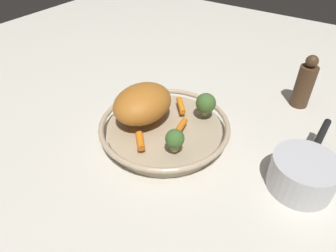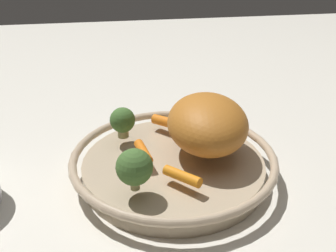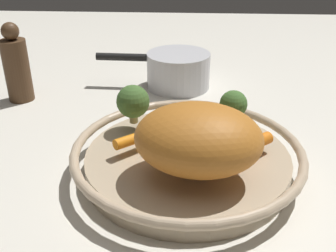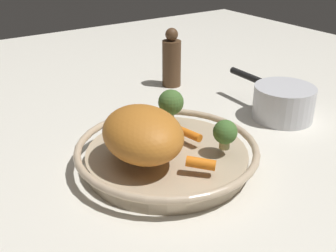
% 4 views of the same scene
% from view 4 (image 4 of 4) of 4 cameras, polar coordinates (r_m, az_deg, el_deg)
% --- Properties ---
extents(ground_plane, '(2.22, 2.22, 0.00)m').
position_cam_4_polar(ground_plane, '(0.76, -0.16, -5.47)').
color(ground_plane, silver).
extents(serving_bowl, '(0.33, 0.33, 0.04)m').
position_cam_4_polar(serving_bowl, '(0.75, -0.16, -3.93)').
color(serving_bowl, tan).
rests_on(serving_bowl, ground_plane).
extents(roast_chicken_piece, '(0.14, 0.17, 0.08)m').
position_cam_4_polar(roast_chicken_piece, '(0.68, -3.50, -1.08)').
color(roast_chicken_piece, '#B96C25').
rests_on(roast_chicken_piece, serving_bowl).
extents(baby_carrot_back, '(0.02, 0.06, 0.02)m').
position_cam_4_polar(baby_carrot_back, '(0.76, 2.93, -1.12)').
color(baby_carrot_back, orange).
rests_on(baby_carrot_back, serving_bowl).
extents(baby_carrot_near_rim, '(0.05, 0.06, 0.02)m').
position_cam_4_polar(baby_carrot_near_rim, '(0.79, -3.49, 0.09)').
color(baby_carrot_near_rim, orange).
rests_on(baby_carrot_near_rim, serving_bowl).
extents(baby_carrot_center, '(0.05, 0.05, 0.02)m').
position_cam_4_polar(baby_carrot_center, '(0.67, 4.81, -5.03)').
color(baby_carrot_center, orange).
rests_on(baby_carrot_center, serving_bowl).
extents(broccoli_floret_large, '(0.05, 0.05, 0.06)m').
position_cam_4_polar(broccoli_floret_large, '(0.82, 0.41, 3.25)').
color(broccoli_floret_large, tan).
rests_on(broccoli_floret_large, serving_bowl).
extents(broccoli_floret_small, '(0.04, 0.04, 0.05)m').
position_cam_4_polar(broccoli_floret_small, '(0.72, 7.85, -0.92)').
color(broccoli_floret_small, tan).
rests_on(broccoli_floret_small, serving_bowl).
extents(pepper_mill, '(0.05, 0.05, 0.16)m').
position_cam_4_polar(pepper_mill, '(1.11, 0.50, 8.99)').
color(pepper_mill, '#4C331E').
rests_on(pepper_mill, ground_plane).
extents(saucepan, '(0.13, 0.24, 0.08)m').
position_cam_4_polar(saucepan, '(0.96, 15.49, 3.18)').
color(saucepan, silver).
rests_on(saucepan, ground_plane).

